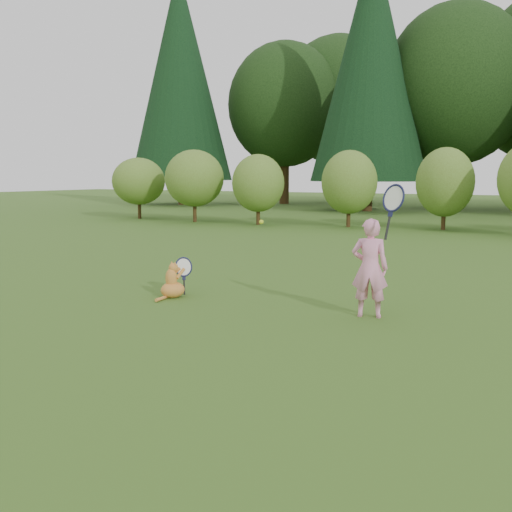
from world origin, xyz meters
The scene contains 6 objects.
ground centered at (0.00, 0.00, 0.00)m, with size 100.00×100.00×0.00m, color #305217.
shrub_row centered at (0.00, 13.00, 1.40)m, with size 28.00×3.00×2.80m, color #536820, non-canonical shape.
woodland_backdrop centered at (0.00, 23.00, 7.50)m, with size 48.00×10.00×15.00m, color black, non-canonical shape.
child centered at (1.76, 0.96, 0.66)m, with size 0.75×0.52×1.88m.
cat centered at (-1.17, 0.74, 0.27)m, with size 0.48×0.80×0.72m.
tennis_ball centered at (-0.28, 1.86, 1.07)m, with size 0.07×0.07×0.07m.
Camera 1 is at (3.88, -5.97, 1.79)m, focal length 40.00 mm.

